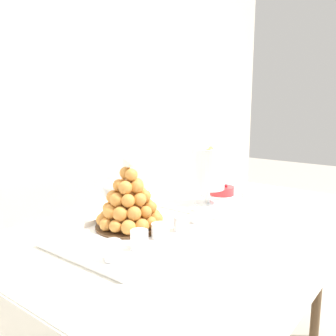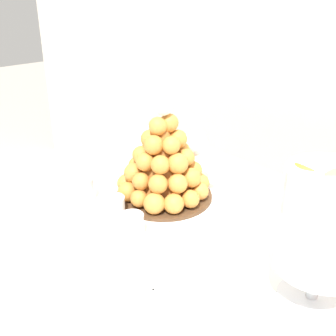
{
  "view_description": "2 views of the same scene",
  "coord_description": "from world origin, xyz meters",
  "px_view_note": "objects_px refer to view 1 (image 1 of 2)",
  "views": [
    {
      "loc": [
        -1.1,
        -0.76,
        1.18
      ],
      "look_at": [
        -0.14,
        -0.01,
        0.95
      ],
      "focal_mm": 38.21,
      "sensor_mm": 36.0,
      "label": 1
    },
    {
      "loc": [
        0.46,
        -0.53,
        1.24
      ],
      "look_at": [
        -0.12,
        -0.0,
        0.89
      ],
      "focal_mm": 44.55,
      "sensor_mm": 36.0,
      "label": 2
    }
  ],
  "objects_px": {
    "croquembouche": "(129,202)",
    "dessert_cup_centre": "(160,231)",
    "serving_tray": "(141,233)",
    "dessert_cup_mid_left": "(139,241)",
    "creme_brulee_ramekin": "(80,245)",
    "dessert_cup_right": "(197,216)",
    "fruit_tart_plate": "(222,192)",
    "dessert_cup_left": "(113,251)",
    "dessert_cup_mid_right": "(181,224)",
    "macaron_goblet": "(208,170)",
    "wine_glass": "(110,191)"
  },
  "relations": [
    {
      "from": "croquembouche",
      "to": "dessert_cup_centre",
      "type": "bearing_deg",
      "value": -94.35
    },
    {
      "from": "serving_tray",
      "to": "dessert_cup_mid_left",
      "type": "bearing_deg",
      "value": -139.21
    },
    {
      "from": "dessert_cup_centre",
      "to": "creme_brulee_ramekin",
      "type": "height_order",
      "value": "dessert_cup_centre"
    },
    {
      "from": "croquembouche",
      "to": "dessert_cup_right",
      "type": "xyz_separation_m",
      "value": [
        0.19,
        -0.16,
        -0.07
      ]
    },
    {
      "from": "dessert_cup_mid_left",
      "to": "fruit_tart_plate",
      "type": "bearing_deg",
      "value": 10.02
    },
    {
      "from": "serving_tray",
      "to": "croquembouche",
      "type": "height_order",
      "value": "croquembouche"
    },
    {
      "from": "dessert_cup_left",
      "to": "dessert_cup_right",
      "type": "bearing_deg",
      "value": -1.23
    },
    {
      "from": "dessert_cup_right",
      "to": "dessert_cup_mid_left",
      "type": "bearing_deg",
      "value": 179.93
    },
    {
      "from": "dessert_cup_left",
      "to": "creme_brulee_ramekin",
      "type": "height_order",
      "value": "dessert_cup_left"
    },
    {
      "from": "dessert_cup_centre",
      "to": "fruit_tart_plate",
      "type": "bearing_deg",
      "value": 10.88
    },
    {
      "from": "dessert_cup_centre",
      "to": "dessert_cup_mid_left",
      "type": "bearing_deg",
      "value": -174.89
    },
    {
      "from": "dessert_cup_mid_right",
      "to": "creme_brulee_ramekin",
      "type": "height_order",
      "value": "dessert_cup_mid_right"
    },
    {
      "from": "dessert_cup_left",
      "to": "dessert_cup_mid_left",
      "type": "distance_m",
      "value": 0.1
    },
    {
      "from": "creme_brulee_ramekin",
      "to": "dessert_cup_centre",
      "type": "bearing_deg",
      "value": -31.88
    },
    {
      "from": "croquembouche",
      "to": "dessert_cup_centre",
      "type": "xyz_separation_m",
      "value": [
        -0.01,
        -0.15,
        -0.07
      ]
    },
    {
      "from": "macaron_goblet",
      "to": "dessert_cup_centre",
      "type": "bearing_deg",
      "value": -167.69
    },
    {
      "from": "serving_tray",
      "to": "dessert_cup_mid_left",
      "type": "distance_m",
      "value": 0.14
    },
    {
      "from": "macaron_goblet",
      "to": "dessert_cup_mid_left",
      "type": "bearing_deg",
      "value": -169.08
    },
    {
      "from": "serving_tray",
      "to": "croquembouche",
      "type": "xyz_separation_m",
      "value": [
        0.02,
        0.07,
        0.1
      ]
    },
    {
      "from": "dessert_cup_mid_left",
      "to": "dessert_cup_right",
      "type": "height_order",
      "value": "dessert_cup_mid_left"
    },
    {
      "from": "creme_brulee_ramekin",
      "to": "macaron_goblet",
      "type": "height_order",
      "value": "macaron_goblet"
    },
    {
      "from": "serving_tray",
      "to": "creme_brulee_ramekin",
      "type": "height_order",
      "value": "creme_brulee_ramekin"
    },
    {
      "from": "dessert_cup_mid_left",
      "to": "dessert_cup_mid_right",
      "type": "relative_size",
      "value": 1.14
    },
    {
      "from": "croquembouche",
      "to": "dessert_cup_mid_right",
      "type": "distance_m",
      "value": 0.2
    },
    {
      "from": "dessert_cup_mid_right",
      "to": "dessert_cup_right",
      "type": "distance_m",
      "value": 0.11
    },
    {
      "from": "dessert_cup_mid_left",
      "to": "dessert_cup_mid_right",
      "type": "height_order",
      "value": "dessert_cup_mid_left"
    },
    {
      "from": "fruit_tart_plate",
      "to": "wine_glass",
      "type": "relative_size",
      "value": 1.3
    },
    {
      "from": "croquembouche",
      "to": "macaron_goblet",
      "type": "distance_m",
      "value": 0.45
    },
    {
      "from": "dessert_cup_mid_right",
      "to": "dessert_cup_right",
      "type": "xyz_separation_m",
      "value": [
        0.11,
        0.01,
        0.0
      ]
    },
    {
      "from": "croquembouche",
      "to": "wine_glass",
      "type": "bearing_deg",
      "value": 87.16
    },
    {
      "from": "croquembouche",
      "to": "dessert_cup_mid_left",
      "type": "relative_size",
      "value": 4.34
    },
    {
      "from": "dessert_cup_right",
      "to": "creme_brulee_ramekin",
      "type": "relative_size",
      "value": 0.62
    },
    {
      "from": "dessert_cup_centre",
      "to": "dessert_cup_right",
      "type": "bearing_deg",
      "value": -2.87
    },
    {
      "from": "serving_tray",
      "to": "fruit_tart_plate",
      "type": "xyz_separation_m",
      "value": [
        0.62,
        0.04,
        0.01
      ]
    },
    {
      "from": "croquembouche",
      "to": "macaron_goblet",
      "type": "bearing_deg",
      "value": -6.28
    },
    {
      "from": "serving_tray",
      "to": "creme_brulee_ramekin",
      "type": "xyz_separation_m",
      "value": [
        -0.21,
        0.05,
        0.01
      ]
    },
    {
      "from": "dessert_cup_right",
      "to": "creme_brulee_ramekin",
      "type": "xyz_separation_m",
      "value": [
        -0.42,
        0.14,
        -0.01
      ]
    },
    {
      "from": "creme_brulee_ramekin",
      "to": "wine_glass",
      "type": "height_order",
      "value": "wine_glass"
    },
    {
      "from": "dessert_cup_right",
      "to": "macaron_goblet",
      "type": "height_order",
      "value": "macaron_goblet"
    },
    {
      "from": "croquembouche",
      "to": "creme_brulee_ramekin",
      "type": "xyz_separation_m",
      "value": [
        -0.23,
        -0.01,
        -0.08
      ]
    },
    {
      "from": "croquembouche",
      "to": "fruit_tart_plate",
      "type": "relative_size",
      "value": 1.22
    },
    {
      "from": "dessert_cup_mid_left",
      "to": "serving_tray",
      "type": "bearing_deg",
      "value": 40.79
    },
    {
      "from": "dessert_cup_centre",
      "to": "dessert_cup_left",
      "type": "bearing_deg",
      "value": -179.63
    },
    {
      "from": "dessert_cup_left",
      "to": "wine_glass",
      "type": "height_order",
      "value": "wine_glass"
    },
    {
      "from": "serving_tray",
      "to": "fruit_tart_plate",
      "type": "distance_m",
      "value": 0.62
    },
    {
      "from": "serving_tray",
      "to": "dessert_cup_mid_right",
      "type": "height_order",
      "value": "dessert_cup_mid_right"
    },
    {
      "from": "serving_tray",
      "to": "creme_brulee_ramekin",
      "type": "distance_m",
      "value": 0.22
    },
    {
      "from": "serving_tray",
      "to": "macaron_goblet",
      "type": "height_order",
      "value": "macaron_goblet"
    },
    {
      "from": "dessert_cup_mid_left",
      "to": "dessert_cup_centre",
      "type": "distance_m",
      "value": 0.11
    },
    {
      "from": "dessert_cup_left",
      "to": "dessert_cup_centre",
      "type": "relative_size",
      "value": 1.0
    }
  ]
}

